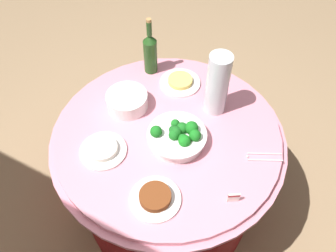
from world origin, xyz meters
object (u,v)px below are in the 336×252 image
object	(u,v)px
label_placard_front	(234,197)
food_plate_rice	(103,150)
wine_bottle	(150,52)
food_plate_noodles	(180,82)
plate_stack	(127,101)
broccoli_bowl	(178,136)
food_plate_stir_fry	(155,198)
decorative_fruit_vase	(217,87)
serving_tongs	(263,157)

from	to	relation	value
label_placard_front	food_plate_rice	bearing A→B (deg)	4.12
wine_bottle	food_plate_noodles	bearing A→B (deg)	173.93
plate_stack	broccoli_bowl	bearing A→B (deg)	165.61
broccoli_bowl	food_plate_stir_fry	size ratio (longest dim) A/B	1.27
plate_stack	decorative_fruit_vase	bearing A→B (deg)	-153.91
food_plate_stir_fry	food_plate_rice	bearing A→B (deg)	-17.13
serving_tongs	broccoli_bowl	bearing A→B (deg)	15.16
broccoli_bowl	food_plate_rice	bearing A→B (deg)	36.96
food_plate_stir_fry	label_placard_front	bearing A→B (deg)	-153.02
decorative_fruit_vase	food_plate_stir_fry	size ratio (longest dim) A/B	1.55
wine_bottle	food_plate_noodles	distance (m)	0.23
plate_stack	food_plate_noodles	xyz separation A→B (m)	(-0.17, -0.27, -0.03)
wine_bottle	label_placard_front	world-z (taller)	wine_bottle
plate_stack	label_placard_front	size ratio (longest dim) A/B	3.82
decorative_fruit_vase	food_plate_noodles	world-z (taller)	decorative_fruit_vase
wine_bottle	label_placard_front	size ratio (longest dim) A/B	6.11
food_plate_noodles	label_placard_front	xyz separation A→B (m)	(-0.51, 0.53, 0.02)
plate_stack	decorative_fruit_vase	world-z (taller)	decorative_fruit_vase
broccoli_bowl	wine_bottle	bearing A→B (deg)	-46.57
broccoli_bowl	food_plate_rice	world-z (taller)	broccoli_bowl
food_plate_rice	wine_bottle	bearing A→B (deg)	-82.45
label_placard_front	serving_tongs	bearing A→B (deg)	-99.15
plate_stack	label_placard_front	bearing A→B (deg)	159.62
serving_tongs	food_plate_stir_fry	size ratio (longest dim) A/B	0.74
decorative_fruit_vase	broccoli_bowl	bearing A→B (deg)	76.36
serving_tongs	decorative_fruit_vase	bearing A→B (deg)	-28.64
label_placard_front	food_plate_noodles	bearing A→B (deg)	-45.77
food_plate_noodles	food_plate_stir_fry	bearing A→B (deg)	108.09
serving_tongs	food_plate_stir_fry	bearing A→B (deg)	51.41
wine_bottle	food_plate_stir_fry	bearing A→B (deg)	120.76
food_plate_stir_fry	plate_stack	bearing A→B (deg)	-46.05
food_plate_stir_fry	decorative_fruit_vase	bearing A→B (deg)	-91.36
serving_tongs	food_plate_noodles	world-z (taller)	food_plate_noodles
wine_bottle	broccoli_bowl	bearing A→B (deg)	133.43
food_plate_rice	label_placard_front	world-z (taller)	label_placard_front
plate_stack	wine_bottle	bearing A→B (deg)	-84.58
broccoli_bowl	plate_stack	bearing A→B (deg)	-14.39
plate_stack	food_plate_noodles	size ratio (longest dim) A/B	0.95
serving_tongs	label_placard_front	xyz separation A→B (m)	(0.04, 0.27, 0.03)
serving_tongs	food_plate_rice	world-z (taller)	food_plate_rice
wine_bottle	food_plate_noodles	world-z (taller)	wine_bottle
serving_tongs	food_plate_rice	size ratio (longest dim) A/B	0.74
food_plate_rice	label_placard_front	size ratio (longest dim) A/B	4.00
wine_bottle	decorative_fruit_vase	bearing A→B (deg)	166.97
food_plate_noodles	label_placard_front	bearing A→B (deg)	134.23
food_plate_noodles	decorative_fruit_vase	bearing A→B (deg)	161.50
food_plate_noodles	wine_bottle	bearing A→B (deg)	-6.07
food_plate_stir_fry	label_placard_front	world-z (taller)	label_placard_front
wine_bottle	food_plate_stir_fry	size ratio (longest dim) A/B	1.53
plate_stack	food_plate_noodles	world-z (taller)	plate_stack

